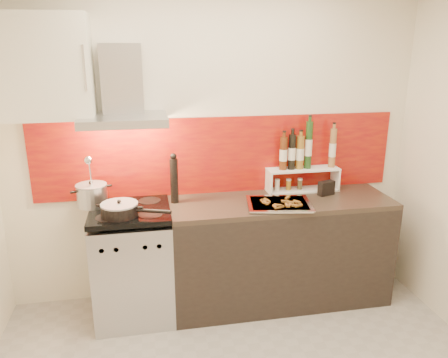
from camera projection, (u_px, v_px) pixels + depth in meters
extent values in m
cube|color=silver|center=(214.00, 146.00, 3.60)|extent=(3.40, 0.02, 2.60)
cube|color=maroon|center=(220.00, 155.00, 3.62)|extent=(3.00, 0.02, 0.64)
cube|color=#B7B7BA|center=(134.00, 266.00, 3.45)|extent=(0.60, 0.60, 0.84)
cube|color=black|center=(134.00, 296.00, 3.21)|extent=(0.50, 0.02, 0.40)
cube|color=#B7B7BA|center=(131.00, 248.00, 3.09)|extent=(0.56, 0.02, 0.12)
cube|color=#FF190C|center=(131.00, 248.00, 3.08)|extent=(0.10, 0.01, 0.04)
cube|color=black|center=(130.00, 211.00, 3.31)|extent=(0.60, 0.60, 0.04)
cube|color=black|center=(279.00, 252.00, 3.66)|extent=(1.80, 0.60, 0.86)
cube|color=#2E251C|center=(281.00, 202.00, 3.53)|extent=(1.80, 0.60, 0.04)
cube|color=#B7B7BA|center=(124.00, 120.00, 3.16)|extent=(0.62, 0.50, 0.06)
cube|color=#B7B7BA|center=(122.00, 79.00, 3.21)|extent=(0.30, 0.18, 0.50)
sphere|color=#FFD18C|center=(103.00, 126.00, 3.14)|extent=(0.07, 0.07, 0.07)
sphere|color=#FFD18C|center=(145.00, 124.00, 3.19)|extent=(0.07, 0.07, 0.07)
cube|color=white|center=(39.00, 67.00, 3.02)|extent=(0.70, 0.35, 0.72)
cylinder|color=#B7B7BA|center=(92.00, 196.00, 3.34)|extent=(0.23, 0.23, 0.16)
cylinder|color=#99999E|center=(91.00, 185.00, 3.32)|extent=(0.23, 0.23, 0.01)
sphere|color=black|center=(91.00, 183.00, 3.31)|extent=(0.03, 0.03, 0.03)
cylinder|color=black|center=(120.00, 210.00, 3.16)|extent=(0.26, 0.26, 0.08)
cylinder|color=#99999E|center=(119.00, 204.00, 3.14)|extent=(0.27, 0.27, 0.01)
sphere|color=black|center=(119.00, 201.00, 3.14)|extent=(0.03, 0.03, 0.03)
cylinder|color=black|center=(154.00, 211.00, 3.12)|extent=(0.25, 0.11, 0.03)
cylinder|color=silver|center=(92.00, 200.00, 3.30)|extent=(0.09, 0.09, 0.15)
cylinder|color=silver|center=(91.00, 175.00, 3.24)|extent=(0.01, 0.07, 0.28)
sphere|color=silver|center=(88.00, 160.00, 3.15)|extent=(0.06, 0.06, 0.06)
cylinder|color=black|center=(174.00, 181.00, 3.41)|extent=(0.06, 0.06, 0.36)
sphere|color=black|center=(173.00, 156.00, 3.36)|extent=(0.05, 0.05, 0.05)
cube|color=white|center=(302.00, 190.00, 3.74)|extent=(0.62, 0.17, 0.01)
cube|color=white|center=(269.00, 182.00, 3.66)|extent=(0.02, 0.17, 0.18)
cube|color=white|center=(335.00, 178.00, 3.77)|extent=(0.02, 0.17, 0.18)
cube|color=white|center=(303.00, 169.00, 3.69)|extent=(0.62, 0.17, 0.02)
cylinder|color=#51250E|center=(283.00, 153.00, 3.61)|extent=(0.06, 0.06, 0.28)
cylinder|color=black|center=(292.00, 152.00, 3.62)|extent=(0.06, 0.06, 0.29)
cylinder|color=brown|center=(300.00, 152.00, 3.64)|extent=(0.07, 0.07, 0.28)
cylinder|color=#1C3B15|center=(309.00, 145.00, 3.63)|extent=(0.06, 0.06, 0.40)
cylinder|color=brown|center=(333.00, 148.00, 3.68)|extent=(0.06, 0.06, 0.33)
cylinder|color=beige|center=(277.00, 186.00, 3.69)|extent=(0.04, 0.04, 0.09)
cylinder|color=#986B19|center=(289.00, 185.00, 3.71)|extent=(0.04, 0.04, 0.08)
cylinder|color=#4D4326|center=(300.00, 185.00, 3.72)|extent=(0.04, 0.04, 0.08)
cube|color=black|center=(326.00, 188.00, 3.62)|extent=(0.15, 0.10, 0.12)
cube|color=silver|center=(279.00, 204.00, 3.39)|extent=(0.52, 0.43, 0.01)
cube|color=silver|center=(279.00, 203.00, 3.39)|extent=(0.55, 0.45, 0.01)
cube|color=red|center=(279.00, 203.00, 3.39)|extent=(0.48, 0.38, 0.01)
cube|color=brown|center=(264.00, 201.00, 3.41)|extent=(0.03, 0.07, 0.02)
cube|color=brown|center=(290.00, 205.00, 3.32)|extent=(0.05, 0.06, 0.02)
cube|color=brown|center=(280.00, 207.00, 3.29)|extent=(0.07, 0.04, 0.02)
cube|color=brown|center=(265.00, 203.00, 3.36)|extent=(0.05, 0.06, 0.02)
cube|color=brown|center=(297.00, 202.00, 3.39)|extent=(0.05, 0.06, 0.02)
cube|color=brown|center=(268.00, 201.00, 3.41)|extent=(0.03, 0.06, 0.02)
cube|color=brown|center=(263.00, 200.00, 3.44)|extent=(0.06, 0.05, 0.02)
cube|color=brown|center=(290.00, 202.00, 3.38)|extent=(0.06, 0.05, 0.02)
cube|color=brown|center=(278.00, 205.00, 3.32)|extent=(0.06, 0.05, 0.02)
cube|color=brown|center=(275.00, 207.00, 3.29)|extent=(0.02, 0.06, 0.02)
cube|color=brown|center=(299.00, 205.00, 3.31)|extent=(0.07, 0.04, 0.02)
cube|color=brown|center=(288.00, 198.00, 3.48)|extent=(0.06, 0.06, 0.02)
cube|color=brown|center=(280.00, 207.00, 3.28)|extent=(0.07, 0.03, 0.02)
cube|color=brown|center=(295.00, 205.00, 3.31)|extent=(0.06, 0.02, 0.02)
cube|color=brown|center=(287.00, 205.00, 3.32)|extent=(0.03, 0.06, 0.02)
cube|color=brown|center=(285.00, 201.00, 3.40)|extent=(0.07, 0.03, 0.02)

